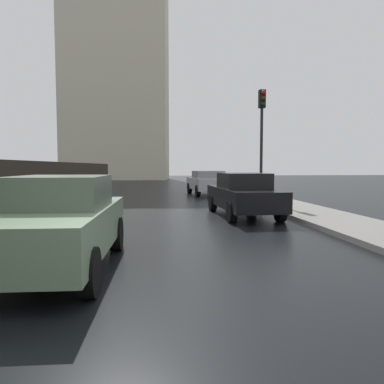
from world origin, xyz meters
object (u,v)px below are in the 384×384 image
object	(u,v)px
car_silver_near_kerb	(208,182)
car_green_mid_road	(59,222)
traffic_light	(262,126)
car_black_far_ahead	(243,194)

from	to	relation	value
car_silver_near_kerb	car_green_mid_road	distance (m)	16.01
car_green_mid_road	traffic_light	distance (m)	11.32
car_silver_near_kerb	car_black_far_ahead	distance (m)	9.28
car_green_mid_road	traffic_light	world-z (taller)	traffic_light
car_green_mid_road	traffic_light	xyz separation A→B (m)	(6.18, 9.11, 2.62)
car_silver_near_kerb	car_black_far_ahead	xyz separation A→B (m)	(-0.23, -9.28, 0.00)
car_black_far_ahead	traffic_light	distance (m)	4.40
car_silver_near_kerb	traffic_light	bearing A→B (deg)	-81.60
car_green_mid_road	car_black_far_ahead	bearing A→B (deg)	-125.40
car_black_far_ahead	car_silver_near_kerb	bearing A→B (deg)	87.11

